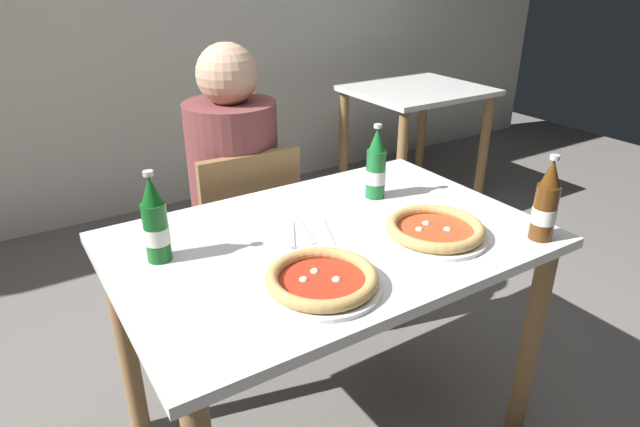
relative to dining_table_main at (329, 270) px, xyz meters
name	(u,v)px	position (x,y,z in m)	size (l,w,h in m)	color
dining_table_main	(329,270)	(0.00, 0.00, 0.00)	(1.20, 0.80, 0.75)	silver
chair_behind_table	(243,236)	(0.00, 0.61, -0.15)	(0.42, 0.42, 0.85)	olive
diner_seated	(237,208)	(0.00, 0.66, -0.05)	(0.34, 0.34, 1.21)	#2D3342
dining_table_background	(415,113)	(1.54, 1.36, -0.04)	(0.80, 0.70, 0.75)	silver
pizza_margherita_near	(322,280)	(-0.16, -0.22, 0.14)	(0.29, 0.29, 0.04)	white
pizza_marinara_far	(435,230)	(0.25, -0.16, 0.14)	(0.30, 0.30, 0.04)	white
beer_bottle_left	(546,205)	(0.49, -0.33, 0.22)	(0.07, 0.07, 0.25)	#512D0F
beer_bottle_center	(155,224)	(-0.45, 0.13, 0.22)	(0.07, 0.07, 0.25)	#14591E
beer_bottle_right	(376,167)	(0.28, 0.15, 0.22)	(0.07, 0.07, 0.25)	#196B2D
napkin_with_cutlery	(298,232)	(-0.07, 0.06, 0.12)	(0.24, 0.24, 0.01)	white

